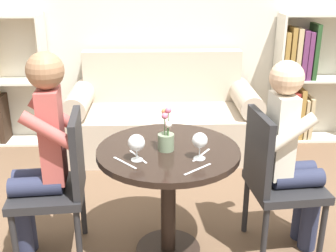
% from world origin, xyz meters
% --- Properties ---
extents(ground_plane, '(16.00, 16.00, 0.00)m').
position_xyz_m(ground_plane, '(0.00, 0.00, 0.00)').
color(ground_plane, brown).
extents(back_wall, '(5.20, 0.05, 2.70)m').
position_xyz_m(back_wall, '(0.00, 2.02, 1.35)').
color(back_wall, beige).
rests_on(back_wall, ground_plane).
extents(round_table, '(0.82, 0.82, 0.71)m').
position_xyz_m(round_table, '(0.00, 0.00, 0.54)').
color(round_table, black).
rests_on(round_table, ground_plane).
extents(couch, '(1.76, 0.80, 0.92)m').
position_xyz_m(couch, '(0.00, 1.60, 0.31)').
color(couch, '#B7A893').
rests_on(couch, ground_plane).
extents(bookshelf_right, '(0.82, 0.28, 1.27)m').
position_xyz_m(bookshelf_right, '(1.43, 1.86, 0.60)').
color(bookshelf_right, silver).
rests_on(bookshelf_right, ground_plane).
extents(chair_left, '(0.45, 0.45, 0.90)m').
position_xyz_m(chair_left, '(-0.64, 0.03, 0.49)').
color(chair_left, '#232326').
rests_on(chair_left, ground_plane).
extents(chair_right, '(0.46, 0.46, 0.90)m').
position_xyz_m(chair_right, '(0.64, 0.04, 0.49)').
color(chair_right, '#232326').
rests_on(chair_right, ground_plane).
extents(person_left, '(0.44, 0.36, 1.26)m').
position_xyz_m(person_left, '(-0.73, 0.02, 0.67)').
color(person_left, '#282D47').
rests_on(person_left, ground_plane).
extents(person_right, '(0.44, 0.37, 1.20)m').
position_xyz_m(person_right, '(0.74, 0.06, 0.63)').
color(person_right, '#282D47').
rests_on(person_right, ground_plane).
extents(wine_glass_left, '(0.09, 0.09, 0.15)m').
position_xyz_m(wine_glass_left, '(-0.17, -0.14, 0.80)').
color(wine_glass_left, white).
rests_on(wine_glass_left, round_table).
extents(wine_glass_right, '(0.08, 0.08, 0.15)m').
position_xyz_m(wine_glass_right, '(0.16, -0.14, 0.81)').
color(wine_glass_right, white).
rests_on(wine_glass_right, round_table).
extents(flower_vase, '(0.09, 0.09, 0.25)m').
position_xyz_m(flower_vase, '(-0.01, -0.01, 0.79)').
color(flower_vase, gray).
rests_on(flower_vase, round_table).
extents(knife_left_setting, '(0.15, 0.13, 0.00)m').
position_xyz_m(knife_left_setting, '(0.14, -0.26, 0.71)').
color(knife_left_setting, silver).
rests_on(knife_left_setting, round_table).
extents(fork_left_setting, '(0.10, 0.17, 0.00)m').
position_xyz_m(fork_left_setting, '(-0.17, -0.10, 0.71)').
color(fork_left_setting, silver).
rests_on(fork_left_setting, round_table).
extents(knife_right_setting, '(0.11, 0.16, 0.00)m').
position_xyz_m(knife_right_setting, '(0.18, -0.09, 0.71)').
color(knife_right_setting, silver).
rests_on(knife_right_setting, round_table).
extents(fork_right_setting, '(0.13, 0.15, 0.00)m').
position_xyz_m(fork_right_setting, '(-0.24, -0.18, 0.71)').
color(fork_right_setting, silver).
rests_on(fork_right_setting, round_table).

